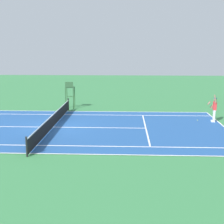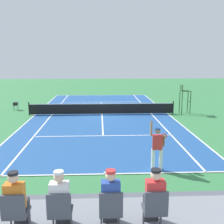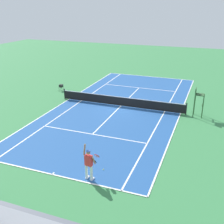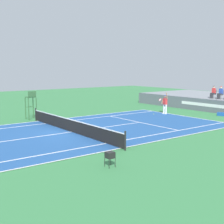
% 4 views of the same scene
% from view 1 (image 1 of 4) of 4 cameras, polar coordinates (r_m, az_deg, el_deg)
% --- Properties ---
extents(ground_plane, '(80.00, 80.00, 0.00)m').
position_cam_1_polar(ground_plane, '(22.38, -10.50, -2.75)').
color(ground_plane, '#387F47').
extents(court, '(11.08, 23.88, 0.03)m').
position_cam_1_polar(court, '(22.38, -10.51, -2.73)').
color(court, '#235193').
rests_on(court, ground).
extents(net, '(11.98, 0.10, 1.07)m').
position_cam_1_polar(net, '(22.26, -10.55, -1.45)').
color(net, black).
rests_on(net, ground).
extents(tennis_player, '(0.81, 0.62, 2.08)m').
position_cam_1_polar(tennis_player, '(24.59, 17.93, 0.55)').
color(tennis_player, white).
rests_on(tennis_player, ground).
extents(tennis_ball, '(0.07, 0.07, 0.07)m').
position_cam_1_polar(tennis_ball, '(24.85, 15.09, -1.43)').
color(tennis_ball, '#D1E533').
rests_on(tennis_ball, ground).
extents(umpire_chair, '(0.77, 0.77, 2.44)m').
position_cam_1_polar(umpire_chair, '(28.66, -7.59, 3.69)').
color(umpire_chair, '#2D562D').
rests_on(umpire_chair, ground).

